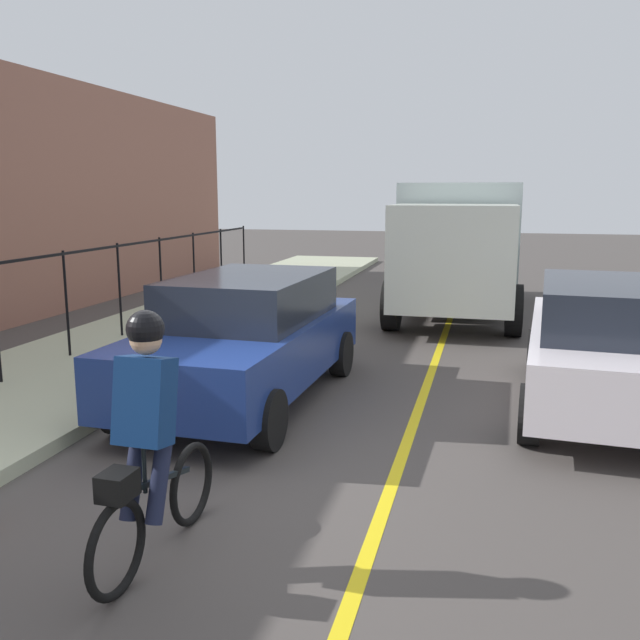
# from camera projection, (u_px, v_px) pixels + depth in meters

# --- Properties ---
(ground_plane) EXTENTS (80.00, 80.00, 0.00)m
(ground_plane) POSITION_uv_depth(u_px,v_px,m) (220.00, 474.00, 6.38)
(ground_plane) COLOR #494340
(lane_line_centre) EXTENTS (36.00, 0.12, 0.01)m
(lane_line_centre) POSITION_uv_depth(u_px,v_px,m) (389.00, 492.00, 6.00)
(lane_line_centre) COLOR yellow
(lane_line_centre) RESTS_ON ground
(cyclist_lead) EXTENTS (1.71, 0.37, 1.83)m
(cyclist_lead) POSITION_uv_depth(u_px,v_px,m) (148.00, 441.00, 4.72)
(cyclist_lead) COLOR black
(cyclist_lead) RESTS_ON ground
(patrol_sedan) EXTENTS (4.52, 2.18, 1.58)m
(patrol_sedan) POSITION_uv_depth(u_px,v_px,m) (610.00, 344.00, 8.10)
(patrol_sedan) COLOR white
(patrol_sedan) RESTS_ON ground
(parked_sedan_rear) EXTENTS (4.46, 2.04, 1.58)m
(parked_sedan_rear) POSITION_uv_depth(u_px,v_px,m) (247.00, 336.00, 8.55)
(parked_sedan_rear) COLOR navy
(parked_sedan_rear) RESTS_ON ground
(box_truck_background) EXTENTS (6.72, 2.56, 2.78)m
(box_truck_background) POSITION_uv_depth(u_px,v_px,m) (460.00, 241.00, 14.86)
(box_truck_background) COLOR #AFC1BF
(box_truck_background) RESTS_ON ground
(traffic_cone_near) EXTENTS (0.36, 0.36, 0.50)m
(traffic_cone_near) POSITION_uv_depth(u_px,v_px,m) (254.00, 325.00, 12.21)
(traffic_cone_near) COLOR #EA5B06
(traffic_cone_near) RESTS_ON ground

